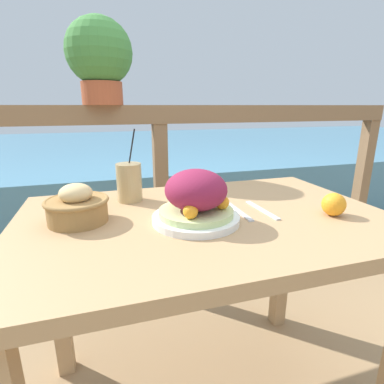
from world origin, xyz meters
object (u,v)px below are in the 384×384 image
Objects in this scene: salad_plate at (196,200)px; bread_basket at (77,206)px; potted_plant at (99,57)px; drink_glass at (129,182)px.

bread_basket is at bearing 163.09° from salad_plate.
salad_plate is 1.41× the size of bread_basket.
potted_plant is at bearing 105.93° from salad_plate.
bread_basket is at bearing -135.40° from drink_glass.
salad_plate is at bearing -58.16° from drink_glass.
drink_glass is (-0.16, 0.26, -0.00)m from salad_plate.
potted_plant is (-0.06, 0.51, 0.47)m from drink_glass.
potted_plant reaches higher than drink_glass.
drink_glass is 1.40× the size of bread_basket.
drink_glass is at bearing 121.84° from salad_plate.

